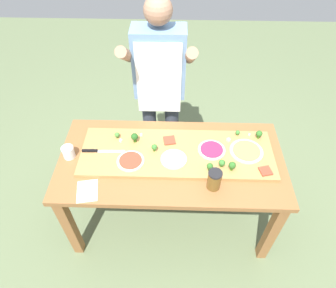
{
  "coord_description": "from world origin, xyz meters",
  "views": [
    {
      "loc": [
        0.02,
        -1.39,
        2.41
      ],
      "look_at": [
        -0.03,
        0.09,
        0.84
      ],
      "focal_mm": 32.18,
      "sensor_mm": 36.0,
      "label": 1
    }
  ],
  "objects_px": {
    "pizza_whole_cheese_artichoke": "(174,159)",
    "broccoli_floret_front_left": "(210,166)",
    "pizza_slice_center": "(169,140)",
    "pizza_whole_pesto_green": "(246,151)",
    "broccoli_floret_back_left": "(135,137)",
    "cheese_crumble_a": "(249,135)",
    "cheese_crumble_d": "(141,135)",
    "broccoli_floret_back_right": "(259,134)",
    "broccoli_floret_front_right": "(154,147)",
    "pizza_whole_beet_magenta": "(212,150)",
    "pizza_slice_far_left": "(266,171)",
    "chefs_knife": "(97,151)",
    "broccoli_floret_front_mid": "(222,163)",
    "cheese_crumble_b": "(228,140)",
    "sauce_jar": "(214,180)",
    "broccoli_floret_center_right": "(232,166)",
    "prep_table": "(171,168)",
    "pizza_whole_tomato_red": "(131,161)",
    "flour_cup": "(69,152)",
    "cook_center": "(160,83)",
    "broccoli_floret_center_left": "(117,135)",
    "cheese_crumble_c": "(121,141)",
    "broccoli_floret_back_mid": "(238,133)",
    "recipe_note": "(87,191)"
  },
  "relations": [
    {
      "from": "pizza_whole_cheese_artichoke",
      "to": "broccoli_floret_front_left",
      "type": "bearing_deg",
      "value": -19.21
    },
    {
      "from": "pizza_slice_center",
      "to": "broccoli_floret_front_left",
      "type": "xyz_separation_m",
      "value": [
        0.28,
        -0.27,
        0.03
      ]
    },
    {
      "from": "pizza_whole_pesto_green",
      "to": "broccoli_floret_back_left",
      "type": "distance_m",
      "value": 0.81
    },
    {
      "from": "pizza_slice_center",
      "to": "cheese_crumble_a",
      "type": "height_order",
      "value": "same"
    },
    {
      "from": "cheese_crumble_d",
      "to": "broccoli_floret_back_right",
      "type": "bearing_deg",
      "value": 0.22
    },
    {
      "from": "broccoli_floret_front_right",
      "to": "cheese_crumble_d",
      "type": "height_order",
      "value": "broccoli_floret_front_right"
    },
    {
      "from": "pizza_whole_beet_magenta",
      "to": "pizza_slice_far_left",
      "type": "xyz_separation_m",
      "value": [
        0.35,
        -0.18,
        -0.0
      ]
    },
    {
      "from": "chefs_knife",
      "to": "broccoli_floret_front_mid",
      "type": "height_order",
      "value": "broccoli_floret_front_mid"
    },
    {
      "from": "cheese_crumble_b",
      "to": "sauce_jar",
      "type": "distance_m",
      "value": 0.42
    },
    {
      "from": "broccoli_floret_center_right",
      "to": "pizza_slice_center",
      "type": "bearing_deg",
      "value": 148.93
    },
    {
      "from": "prep_table",
      "to": "broccoli_floret_front_left",
      "type": "height_order",
      "value": "broccoli_floret_front_left"
    },
    {
      "from": "prep_table",
      "to": "pizza_whole_tomato_red",
      "type": "xyz_separation_m",
      "value": [
        -0.28,
        -0.06,
        0.14
      ]
    },
    {
      "from": "prep_table",
      "to": "broccoli_floret_back_right",
      "type": "xyz_separation_m",
      "value": [
        0.64,
        0.2,
        0.18
      ]
    },
    {
      "from": "cheese_crumble_b",
      "to": "flour_cup",
      "type": "xyz_separation_m",
      "value": [
        -1.14,
        -0.16,
        0.0
      ]
    },
    {
      "from": "pizza_whole_beet_magenta",
      "to": "cheese_crumble_b",
      "type": "xyz_separation_m",
      "value": [
        0.13,
        0.1,
        0.0
      ]
    },
    {
      "from": "cheese_crumble_d",
      "to": "sauce_jar",
      "type": "xyz_separation_m",
      "value": [
        0.51,
        -0.43,
        0.04
      ]
    },
    {
      "from": "cook_center",
      "to": "broccoli_floret_center_left",
      "type": "bearing_deg",
      "value": -124.28
    },
    {
      "from": "pizza_whole_beet_magenta",
      "to": "pizza_slice_far_left",
      "type": "distance_m",
      "value": 0.39
    },
    {
      "from": "flour_cup",
      "to": "cheese_crumble_c",
      "type": "bearing_deg",
      "value": 20.16
    },
    {
      "from": "broccoli_floret_center_right",
      "to": "flour_cup",
      "type": "height_order",
      "value": "broccoli_floret_center_right"
    },
    {
      "from": "pizza_slice_center",
      "to": "broccoli_floret_front_right",
      "type": "distance_m",
      "value": 0.15
    },
    {
      "from": "broccoli_floret_front_mid",
      "to": "flour_cup",
      "type": "height_order",
      "value": "flour_cup"
    },
    {
      "from": "flour_cup",
      "to": "broccoli_floret_back_mid",
      "type": "bearing_deg",
      "value": 10.47
    },
    {
      "from": "chefs_knife",
      "to": "cheese_crumble_c",
      "type": "distance_m",
      "value": 0.19
    },
    {
      "from": "cheese_crumble_c",
      "to": "recipe_note",
      "type": "bearing_deg",
      "value": -110.92
    },
    {
      "from": "pizza_whole_beet_magenta",
      "to": "pizza_slice_center",
      "type": "height_order",
      "value": "pizza_whole_beet_magenta"
    },
    {
      "from": "cook_center",
      "to": "cheese_crumble_d",
      "type": "bearing_deg",
      "value": -106.5
    },
    {
      "from": "broccoli_floret_center_right",
      "to": "cheese_crumble_a",
      "type": "distance_m",
      "value": 0.38
    },
    {
      "from": "pizza_slice_center",
      "to": "pizza_whole_cheese_artichoke",
      "type": "bearing_deg",
      "value": -79.07
    },
    {
      "from": "pizza_whole_tomato_red",
      "to": "broccoli_floret_center_right",
      "type": "xyz_separation_m",
      "value": [
        0.69,
        -0.05,
        0.04
      ]
    },
    {
      "from": "broccoli_floret_front_right",
      "to": "sauce_jar",
      "type": "relative_size",
      "value": 0.41
    },
    {
      "from": "recipe_note",
      "to": "broccoli_floret_center_right",
      "type": "bearing_deg",
      "value": 11.08
    },
    {
      "from": "broccoli_floret_back_mid",
      "to": "broccoli_floret_center_left",
      "type": "bearing_deg",
      "value": -176.47
    },
    {
      "from": "recipe_note",
      "to": "cheese_crumble_a",
      "type": "bearing_deg",
      "value": 24.9
    },
    {
      "from": "cheese_crumble_b",
      "to": "sauce_jar",
      "type": "bearing_deg",
      "value": -109.25
    },
    {
      "from": "sauce_jar",
      "to": "broccoli_floret_front_left",
      "type": "bearing_deg",
      "value": 99.63
    },
    {
      "from": "pizza_slice_center",
      "to": "broccoli_floret_center_left",
      "type": "distance_m",
      "value": 0.39
    },
    {
      "from": "broccoli_floret_back_mid",
      "to": "cheese_crumble_a",
      "type": "relative_size",
      "value": 3.35
    },
    {
      "from": "cheese_crumble_b",
      "to": "sauce_jar",
      "type": "relative_size",
      "value": 0.15
    },
    {
      "from": "broccoli_floret_back_mid",
      "to": "broccoli_floret_front_mid",
      "type": "height_order",
      "value": "broccoli_floret_front_mid"
    },
    {
      "from": "cheese_crumble_a",
      "to": "flour_cup",
      "type": "height_order",
      "value": "flour_cup"
    },
    {
      "from": "pizza_slice_far_left",
      "to": "sauce_jar",
      "type": "height_order",
      "value": "sauce_jar"
    },
    {
      "from": "pizza_whole_pesto_green",
      "to": "broccoli_floret_center_right",
      "type": "height_order",
      "value": "broccoli_floret_center_right"
    },
    {
      "from": "pizza_slice_center",
      "to": "flour_cup",
      "type": "distance_m",
      "value": 0.72
    },
    {
      "from": "pizza_whole_beet_magenta",
      "to": "prep_table",
      "type": "bearing_deg",
      "value": -167.47
    },
    {
      "from": "pizza_slice_far_left",
      "to": "broccoli_floret_back_mid",
      "type": "distance_m",
      "value": 0.38
    },
    {
      "from": "chefs_knife",
      "to": "pizza_whole_cheese_artichoke",
      "type": "height_order",
      "value": "same"
    },
    {
      "from": "pizza_whole_cheese_artichoke",
      "to": "broccoli_floret_front_mid",
      "type": "xyz_separation_m",
      "value": [
        0.33,
        -0.05,
        0.03
      ]
    },
    {
      "from": "broccoli_floret_back_right",
      "to": "pizza_whole_tomato_red",
      "type": "bearing_deg",
      "value": -164.37
    },
    {
      "from": "cheese_crumble_a",
      "to": "cheese_crumble_c",
      "type": "bearing_deg",
      "value": -174.42
    }
  ]
}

